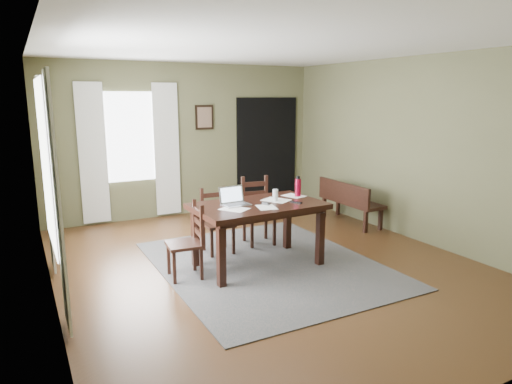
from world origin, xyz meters
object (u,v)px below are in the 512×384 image
dining_table (258,211)px  laptop (234,200)px  chair_back_left (217,221)px  chair_back_right (258,211)px  chair_end (188,242)px  bench (348,199)px  water_bottle (298,187)px

dining_table → laptop: 0.34m
chair_back_left → chair_back_right: size_ratio=0.92×
chair_end → bench: bearing=112.6°
chair_back_right → water_bottle: 0.86m
dining_table → water_bottle: 0.72m
bench → water_bottle: 1.90m
laptop → dining_table: bearing=-21.7°
chair_end → chair_back_left: 0.94m
chair_end → bench: size_ratio=0.70×
chair_back_left → laptop: laptop is taller
chair_back_left → chair_back_right: chair_back_right is taller
bench → water_bottle: (-1.60, -0.89, 0.51)m
water_bottle → chair_end: bearing=-177.0°
chair_end → bench: 3.32m
dining_table → bench: size_ratio=1.28×
chair_back_right → water_bottle: size_ratio=3.54×
chair_back_left → dining_table: bearing=-69.0°
bench → laptop: bearing=109.9°
dining_table → chair_back_right: size_ratio=1.69×
chair_back_right → bench: 1.85m
chair_end → dining_table: bearing=92.6°
chair_end → water_bottle: bearing=98.5°
dining_table → bench: bearing=22.1°
dining_table → chair_end: bearing=175.0°
chair_end → laptop: size_ratio=2.63×
chair_back_left → laptop: 0.77m
dining_table → chair_end: 0.95m
bench → chair_end: bearing=107.0°
laptop → water_bottle: 0.96m
dining_table → chair_back_right: (0.43, 0.82, -0.24)m
bench → water_bottle: size_ratio=4.69×
chair_back_left → bench: chair_back_left is taller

